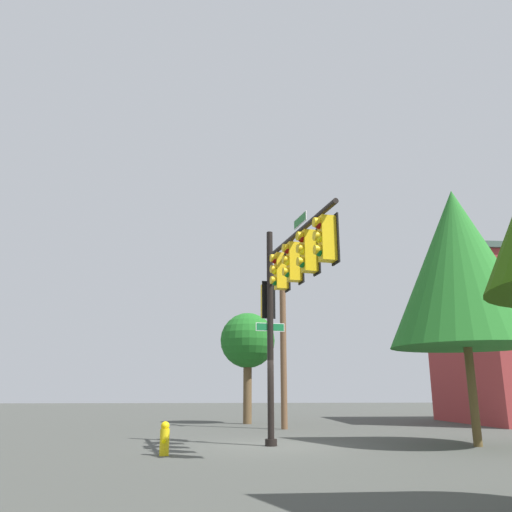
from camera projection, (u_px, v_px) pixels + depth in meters
The scene contains 6 objects.
ground_plane at pixel (271, 446), 15.10m from camera, with size 120.00×120.00×0.00m, color #41433E.
signal_pole_assembly at pixel (287, 281), 14.62m from camera, with size 5.85×1.61×6.68m.
utility_pole at pixel (283, 337), 22.87m from camera, with size 1.71×0.79×7.62m.
fire_hydrant at pixel (165, 439), 12.90m from camera, with size 0.33×0.24×0.83m.
tree_mid at pixel (459, 266), 16.35m from camera, with size 4.68×4.68×8.09m.
tree_far at pixel (248, 341), 26.56m from camera, with size 2.85×2.85×5.59m.
Camera 1 is at (15.97, -1.68, 1.57)m, focal length 35.63 mm.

